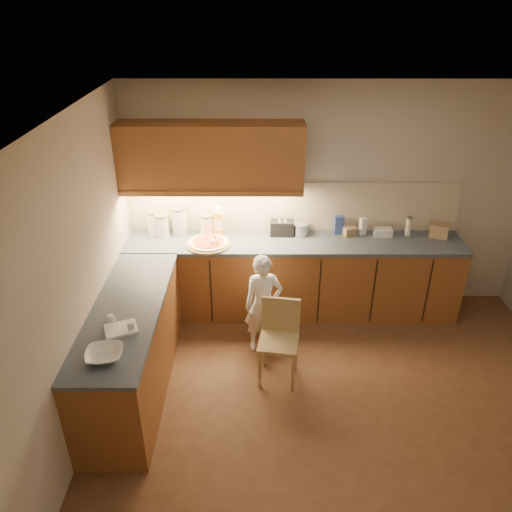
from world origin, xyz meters
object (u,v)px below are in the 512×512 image
object	(u,v)px
wooden_chair	(279,334)
child	(263,304)
toaster	(282,228)
oil_jug	(219,223)
pizza_on_board	(208,243)

from	to	relation	value
wooden_chair	child	bearing A→B (deg)	118.47
toaster	oil_jug	bearing A→B (deg)	-175.94
child	oil_jug	bearing A→B (deg)	111.47
wooden_chair	toaster	bearing A→B (deg)	95.53
child	oil_jug	xyz separation A→B (m)	(-0.50, 0.83, 0.54)
pizza_on_board	wooden_chair	xyz separation A→B (m)	(0.75, -1.01, -0.46)
pizza_on_board	toaster	size ratio (longest dim) A/B	1.83
pizza_on_board	wooden_chair	world-z (taller)	pizza_on_board
pizza_on_board	toaster	world-z (taller)	pizza_on_board
toaster	pizza_on_board	bearing A→B (deg)	-160.81
child	toaster	size ratio (longest dim) A/B	4.05
oil_jug	wooden_chair	bearing A→B (deg)	-62.36
child	wooden_chair	distance (m)	0.44
wooden_chair	pizza_on_board	bearing A→B (deg)	135.06
pizza_on_board	wooden_chair	size ratio (longest dim) A/B	0.60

